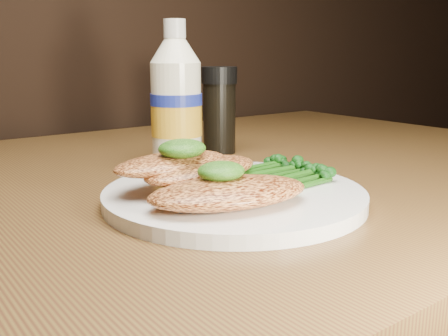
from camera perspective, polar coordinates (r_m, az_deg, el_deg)
plate at (r=0.54m, az=1.14°, el=-3.07°), size 0.27×0.27×0.01m
chicken_front at (r=0.48m, az=0.57°, el=-2.72°), size 0.17×0.12×0.03m
chicken_mid at (r=0.54m, az=-2.48°, el=-0.19°), size 0.15×0.10×0.02m
chicken_back at (r=0.53m, az=-5.82°, el=0.53°), size 0.14×0.08×0.02m
pesto_front at (r=0.48m, az=-0.33°, el=-0.34°), size 0.05×0.05×0.02m
pesto_back at (r=0.52m, az=-4.69°, el=2.18°), size 0.06×0.05×0.02m
broccolini_bundle at (r=0.57m, az=5.01°, el=-0.41°), size 0.15×0.12×0.02m
mayo_bottle at (r=0.70m, az=-5.37°, el=8.14°), size 0.08×0.08×0.20m
pepper_grinder at (r=0.79m, az=-0.53°, el=6.43°), size 0.06×0.06×0.13m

